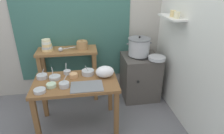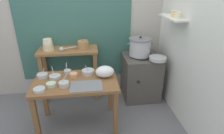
{
  "view_description": "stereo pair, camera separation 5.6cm",
  "coord_description": "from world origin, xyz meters",
  "px_view_note": "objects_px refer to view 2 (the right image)",
  "views": [
    {
      "loc": [
        -0.0,
        -2.2,
        1.95
      ],
      "look_at": [
        0.37,
        0.22,
        0.82
      ],
      "focal_mm": 30.96,
      "sensor_mm": 36.0,
      "label": 1
    },
    {
      "loc": [
        0.05,
        -2.21,
        1.95
      ],
      "look_at": [
        0.37,
        0.22,
        0.82
      ],
      "focal_mm": 30.96,
      "sensor_mm": 36.0,
      "label": 2
    }
  ],
  "objects_px": {
    "serving_tray": "(86,86)",
    "bowl_stack_enamel": "(48,45)",
    "clay_pot": "(83,45)",
    "prep_bowl_6": "(39,90)",
    "prep_bowl_7": "(51,84)",
    "prep_bowl_3": "(68,72)",
    "steamer_pot": "(140,47)",
    "back_shelf_table": "(69,62)",
    "wide_pan": "(158,58)",
    "prep_bowl_1": "(88,72)",
    "prep_bowl_4": "(42,76)",
    "plastic_bag": "(105,72)",
    "ladle": "(62,49)",
    "prep_bowl_5": "(64,84)",
    "prep_bowl_2": "(55,77)",
    "prep_table": "(76,88)",
    "prep_bowl_0": "(74,75)",
    "stove_block": "(141,77)"
  },
  "relations": [
    {
      "from": "prep_bowl_2",
      "to": "prep_bowl_7",
      "type": "bearing_deg",
      "value": -95.41
    },
    {
      "from": "prep_bowl_3",
      "to": "prep_bowl_6",
      "type": "distance_m",
      "value": 0.53
    },
    {
      "from": "plastic_bag",
      "to": "serving_tray",
      "type": "bearing_deg",
      "value": -138.71
    },
    {
      "from": "ladle",
      "to": "prep_bowl_6",
      "type": "height_order",
      "value": "ladle"
    },
    {
      "from": "ladle",
      "to": "prep_bowl_4",
      "type": "bearing_deg",
      "value": -113.09
    },
    {
      "from": "prep_bowl_6",
      "to": "prep_bowl_3",
      "type": "bearing_deg",
      "value": 56.49
    },
    {
      "from": "ladle",
      "to": "bowl_stack_enamel",
      "type": "bearing_deg",
      "value": 160.53
    },
    {
      "from": "plastic_bag",
      "to": "prep_bowl_7",
      "type": "height_order",
      "value": "plastic_bag"
    },
    {
      "from": "serving_tray",
      "to": "bowl_stack_enamel",
      "type": "bearing_deg",
      "value": 122.05
    },
    {
      "from": "prep_table",
      "to": "clay_pot",
      "type": "distance_m",
      "value": 0.85
    },
    {
      "from": "clay_pot",
      "to": "plastic_bag",
      "type": "xyz_separation_m",
      "value": [
        0.28,
        -0.7,
        -0.16
      ]
    },
    {
      "from": "stove_block",
      "to": "clay_pot",
      "type": "height_order",
      "value": "clay_pot"
    },
    {
      "from": "prep_bowl_2",
      "to": "prep_bowl_5",
      "type": "xyz_separation_m",
      "value": [
        0.14,
        -0.24,
        0.01
      ]
    },
    {
      "from": "prep_bowl_1",
      "to": "prep_bowl_2",
      "type": "xyz_separation_m",
      "value": [
        -0.45,
        -0.07,
        -0.01
      ]
    },
    {
      "from": "prep_bowl_3",
      "to": "bowl_stack_enamel",
      "type": "bearing_deg",
      "value": 121.47
    },
    {
      "from": "steamer_pot",
      "to": "plastic_bag",
      "type": "height_order",
      "value": "steamer_pot"
    },
    {
      "from": "prep_bowl_6",
      "to": "wide_pan",
      "type": "bearing_deg",
      "value": 20.31
    },
    {
      "from": "wide_pan",
      "to": "prep_table",
      "type": "bearing_deg",
      "value": -162.18
    },
    {
      "from": "clay_pot",
      "to": "prep_bowl_6",
      "type": "distance_m",
      "value": 1.13
    },
    {
      "from": "prep_bowl_3",
      "to": "prep_bowl_6",
      "type": "height_order",
      "value": "prep_bowl_3"
    },
    {
      "from": "prep_bowl_3",
      "to": "prep_bowl_7",
      "type": "height_order",
      "value": "prep_bowl_3"
    },
    {
      "from": "bowl_stack_enamel",
      "to": "prep_bowl_4",
      "type": "height_order",
      "value": "bowl_stack_enamel"
    },
    {
      "from": "prep_bowl_2",
      "to": "prep_bowl_3",
      "type": "height_order",
      "value": "prep_bowl_2"
    },
    {
      "from": "bowl_stack_enamel",
      "to": "prep_bowl_2",
      "type": "xyz_separation_m",
      "value": [
        0.17,
        -0.66,
        -0.24
      ]
    },
    {
      "from": "prep_table",
      "to": "prep_bowl_1",
      "type": "relative_size",
      "value": 6.37
    },
    {
      "from": "prep_bowl_6",
      "to": "prep_bowl_0",
      "type": "bearing_deg",
      "value": 39.86
    },
    {
      "from": "prep_bowl_1",
      "to": "prep_bowl_3",
      "type": "bearing_deg",
      "value": 167.98
    },
    {
      "from": "wide_pan",
      "to": "prep_bowl_6",
      "type": "distance_m",
      "value": 1.79
    },
    {
      "from": "serving_tray",
      "to": "prep_bowl_4",
      "type": "relative_size",
      "value": 2.81
    },
    {
      "from": "bowl_stack_enamel",
      "to": "prep_bowl_7",
      "type": "bearing_deg",
      "value": -80.3
    },
    {
      "from": "bowl_stack_enamel",
      "to": "steamer_pot",
      "type": "bearing_deg",
      "value": -4.43
    },
    {
      "from": "prep_bowl_1",
      "to": "prep_bowl_4",
      "type": "distance_m",
      "value": 0.62
    },
    {
      "from": "clay_pot",
      "to": "prep_bowl_5",
      "type": "bearing_deg",
      "value": -105.45
    },
    {
      "from": "prep_bowl_1",
      "to": "prep_bowl_2",
      "type": "distance_m",
      "value": 0.45
    },
    {
      "from": "prep_bowl_4",
      "to": "prep_bowl_7",
      "type": "relative_size",
      "value": 1.17
    },
    {
      "from": "back_shelf_table",
      "to": "prep_bowl_5",
      "type": "xyz_separation_m",
      "value": [
        0.0,
        -0.89,
        0.08
      ]
    },
    {
      "from": "serving_tray",
      "to": "prep_bowl_0",
      "type": "height_order",
      "value": "prep_bowl_0"
    },
    {
      "from": "prep_bowl_0",
      "to": "back_shelf_table",
      "type": "bearing_deg",
      "value": 99.75
    },
    {
      "from": "back_shelf_table",
      "to": "wide_pan",
      "type": "height_order",
      "value": "back_shelf_table"
    },
    {
      "from": "back_shelf_table",
      "to": "prep_bowl_2",
      "type": "height_order",
      "value": "back_shelf_table"
    },
    {
      "from": "back_shelf_table",
      "to": "prep_bowl_1",
      "type": "bearing_deg",
      "value": -62.27
    },
    {
      "from": "wide_pan",
      "to": "prep_bowl_1",
      "type": "distance_m",
      "value": 1.12
    },
    {
      "from": "prep_bowl_7",
      "to": "plastic_bag",
      "type": "bearing_deg",
      "value": 12.84
    },
    {
      "from": "ladle",
      "to": "prep_bowl_5",
      "type": "distance_m",
      "value": 0.84
    },
    {
      "from": "plastic_bag",
      "to": "prep_bowl_1",
      "type": "distance_m",
      "value": 0.26
    },
    {
      "from": "prep_table",
      "to": "plastic_bag",
      "type": "bearing_deg",
      "value": 7.7
    },
    {
      "from": "back_shelf_table",
      "to": "ladle",
      "type": "bearing_deg",
      "value": -136.81
    },
    {
      "from": "back_shelf_table",
      "to": "plastic_bag",
      "type": "xyz_separation_m",
      "value": [
        0.53,
        -0.7,
        0.12
      ]
    },
    {
      "from": "steamer_pot",
      "to": "clay_pot",
      "type": "bearing_deg",
      "value": 173.2
    },
    {
      "from": "wide_pan",
      "to": "prep_bowl_0",
      "type": "xyz_separation_m",
      "value": [
        -1.29,
        -0.3,
        -0.05
      ]
    }
  ]
}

